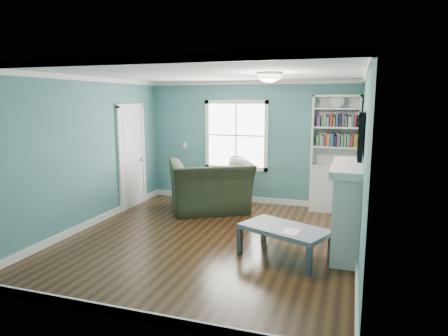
% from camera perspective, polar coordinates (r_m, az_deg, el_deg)
% --- Properties ---
extents(floor, '(5.00, 5.00, 0.00)m').
position_cam_1_polar(floor, '(6.50, -2.03, -10.12)').
color(floor, black).
rests_on(floor, ground).
extents(room_walls, '(5.00, 5.00, 5.00)m').
position_cam_1_polar(room_walls, '(6.15, -2.12, 3.88)').
color(room_walls, '#3E6A76').
rests_on(room_walls, ground).
extents(trim, '(4.50, 5.00, 2.60)m').
position_cam_1_polar(trim, '(6.19, -2.10, 0.70)').
color(trim, white).
rests_on(trim, ground).
extents(window, '(1.40, 0.06, 1.50)m').
position_cam_1_polar(window, '(8.60, 1.76, 4.68)').
color(window, white).
rests_on(window, room_walls).
extents(bookshelf, '(0.90, 0.35, 2.31)m').
position_cam_1_polar(bookshelf, '(8.15, 15.46, 0.31)').
color(bookshelf, silver).
rests_on(bookshelf, ground).
extents(fireplace, '(0.44, 1.58, 1.30)m').
position_cam_1_polar(fireplace, '(6.14, 17.24, -5.55)').
color(fireplace, black).
rests_on(fireplace, ground).
extents(tv, '(0.06, 1.10, 0.65)m').
position_cam_1_polar(tv, '(5.96, 18.93, 4.56)').
color(tv, black).
rests_on(tv, fireplace).
extents(door, '(0.12, 0.98, 2.17)m').
position_cam_1_polar(door, '(8.43, -13.04, 1.75)').
color(door, silver).
rests_on(door, ground).
extents(ceiling_fixture, '(0.38, 0.38, 0.15)m').
position_cam_1_polar(ceiling_fixture, '(5.97, 6.51, 12.95)').
color(ceiling_fixture, white).
rests_on(ceiling_fixture, room_walls).
extents(light_switch, '(0.08, 0.01, 0.12)m').
position_cam_1_polar(light_switch, '(9.04, -5.58, 3.29)').
color(light_switch, white).
rests_on(light_switch, room_walls).
extents(recliner, '(1.84, 1.65, 1.35)m').
position_cam_1_polar(recliner, '(7.96, -1.99, -1.35)').
color(recliner, black).
rests_on(recliner, ground).
extents(coffee_table, '(1.37, 1.08, 0.44)m').
position_cam_1_polar(coffee_table, '(5.76, 8.62, -8.88)').
color(coffee_table, '#444A51').
rests_on(coffee_table, ground).
extents(paper_sheet, '(0.27, 0.32, 0.00)m').
position_cam_1_polar(paper_sheet, '(5.57, 9.54, -8.93)').
color(paper_sheet, white).
rests_on(paper_sheet, coffee_table).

